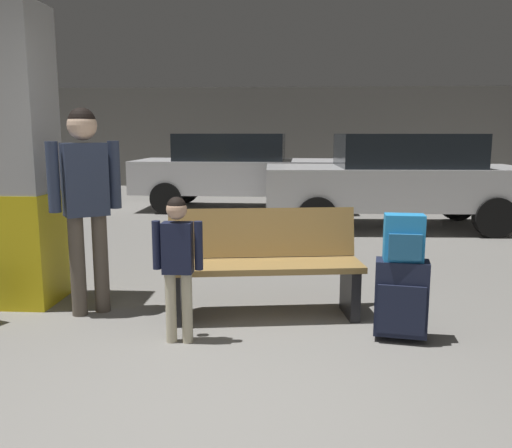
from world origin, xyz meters
TOP-DOWN VIEW (x-y plane):
  - ground_plane at (0.00, 4.00)m, footprint 18.00×18.00m
  - garage_back_wall at (0.00, 12.86)m, footprint 18.00×0.12m
  - structural_pillar at (-1.96, 1.94)m, footprint 0.57×0.57m
  - bench at (0.20, 1.73)m, footprint 1.66×0.74m
  - suitcase at (1.24, 1.22)m, footprint 0.41×0.28m
  - backpack_bright at (1.24, 1.22)m, footprint 0.29×0.21m
  - child at (-0.39, 1.08)m, footprint 0.37×0.22m
  - adult at (-1.27, 1.67)m, footprint 0.51×0.37m
  - parked_car_near at (2.13, 6.10)m, footprint 4.16×1.91m
  - parked_car_far at (-0.65, 8.14)m, footprint 4.14×1.88m

SIDE VIEW (x-z plane):
  - ground_plane at x=0.00m, z-range -0.10..0.00m
  - suitcase at x=1.24m, z-range 0.02..0.62m
  - bench at x=0.20m, z-range 0.00..0.88m
  - child at x=-0.39m, z-range 0.12..1.20m
  - backpack_bright at x=1.24m, z-range 0.60..0.94m
  - parked_car_near at x=2.13m, z-range 0.05..1.56m
  - parked_car_far at x=-0.65m, z-range 0.05..1.56m
  - adult at x=-1.27m, z-range 0.20..1.93m
  - structural_pillar at x=-1.96m, z-range -0.01..2.59m
  - garage_back_wall at x=0.00m, z-range 0.00..2.80m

